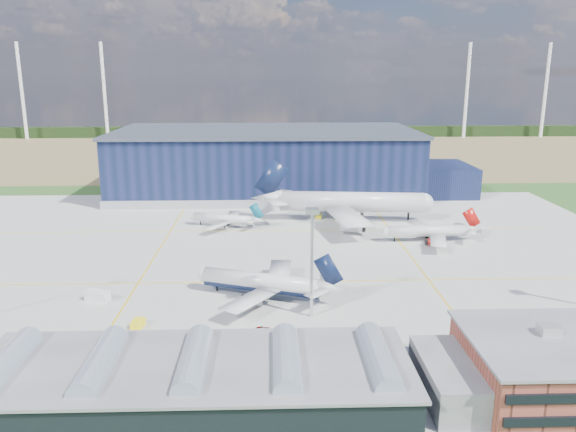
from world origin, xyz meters
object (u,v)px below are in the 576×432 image
at_px(gse_tug_b, 138,324).
at_px(car_b, 286,357).
at_px(gse_cart_a, 483,230).
at_px(hangar, 273,164).
at_px(airliner_navy, 261,273).
at_px(airliner_regional, 223,214).
at_px(gse_tug_c, 318,216).
at_px(gse_van_c, 345,347).
at_px(airliner_red, 427,225).
at_px(gse_cart_b, 245,219).
at_px(light_mast_center, 312,245).
at_px(gse_van_a, 98,296).
at_px(airstair, 256,344).
at_px(car_a, 262,329).
at_px(airliner_widebody, 351,192).

distance_m(gse_tug_b, car_b, 32.33).
bearing_deg(car_b, gse_cart_a, -61.52).
bearing_deg(hangar, airliner_navy, -91.62).
xyz_separation_m(airliner_regional, gse_tug_c, (31.78, 9.87, -3.53)).
bearing_deg(hangar, gse_van_c, -85.13).
relative_size(airliner_red, gse_tug_b, 9.30).
distance_m(hangar, gse_tug_b, 131.84).
height_order(airliner_regional, gse_cart_b, airliner_regional).
bearing_deg(light_mast_center, airliner_red, 53.75).
bearing_deg(gse_tug_c, gse_van_a, -125.52).
bearing_deg(car_b, airliner_navy, -12.91).
bearing_deg(airliner_regional, gse_tug_c, -145.45).
height_order(gse_tug_b, car_b, gse_tug_b).
distance_m(gse_van_a, gse_cart_a, 116.72).
bearing_deg(airliner_regional, gse_cart_b, -113.90).
bearing_deg(airstair, hangar, 70.38).
relative_size(airliner_red, gse_cart_b, 10.31).
distance_m(airliner_regional, airstair, 85.94).
xyz_separation_m(hangar, gse_van_c, (12.00, -140.80, -10.29)).
height_order(gse_van_a, gse_cart_b, gse_van_a).
xyz_separation_m(airliner_navy, gse_cart_a, (68.96, 49.89, -4.98)).
height_order(light_mast_center, airliner_navy, light_mast_center).
distance_m(light_mast_center, airliner_navy, 17.89).
bearing_deg(airliner_regional, gse_van_a, 86.57).
bearing_deg(gse_van_c, airstair, 69.91).
bearing_deg(gse_tug_b, gse_tug_c, 69.79).
xyz_separation_m(gse_tug_b, gse_cart_b, (17.63, 81.21, -0.07)).
height_order(airliner_red, car_a, airliner_red).
bearing_deg(gse_van_a, gse_cart_a, -42.16).
relative_size(airliner_navy, car_a, 10.04).
distance_m(airliner_red, gse_van_c, 75.56).
xyz_separation_m(gse_cart_b, airstair, (5.99, -92.50, 1.04)).
height_order(airliner_regional, gse_tug_c, airliner_regional).
height_order(gse_cart_a, gse_tug_c, gse_cart_a).
relative_size(airliner_navy, airliner_regional, 1.35).
relative_size(airliner_widebody, airliner_regional, 2.37).
relative_size(hangar, light_mast_center, 6.30).
relative_size(airliner_regional, gse_tug_c, 8.05).
bearing_deg(gse_van_c, airliner_widebody, -25.10).
distance_m(airliner_widebody, gse_tug_c, 14.62).
bearing_deg(gse_van_a, airliner_widebody, -22.38).
height_order(airliner_red, gse_tug_b, airliner_red).
distance_m(gse_tug_b, gse_van_a, 17.80).
bearing_deg(gse_tug_b, airliner_regional, 88.40).
height_order(gse_cart_b, gse_van_c, gse_van_c).
height_order(airliner_widebody, car_b, airliner_widebody).
bearing_deg(airliner_widebody, gse_van_c, -93.02).
height_order(light_mast_center, airstair, light_mast_center).
bearing_deg(car_b, airliner_red, -54.33).
bearing_deg(airliner_navy, airliner_regional, -57.21).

